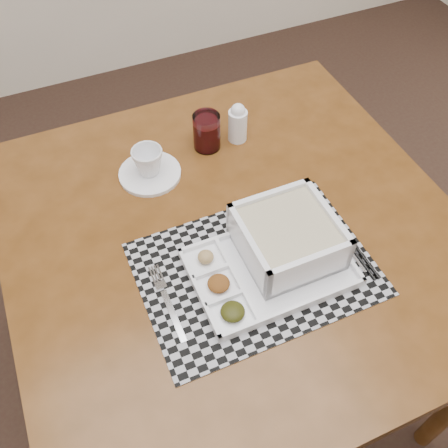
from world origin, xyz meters
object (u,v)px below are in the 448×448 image
(dining_table, at_px, (234,249))
(cup, at_px, (148,162))
(juice_glass, at_px, (207,133))
(serving_tray, at_px, (282,246))
(creamer_bottle, at_px, (238,123))

(dining_table, relative_size, cup, 13.44)
(dining_table, bearing_deg, juice_glass, 80.41)
(dining_table, distance_m, juice_glass, 0.30)
(serving_tray, distance_m, juice_glass, 0.38)
(dining_table, distance_m, creamer_bottle, 0.32)
(dining_table, relative_size, juice_glass, 10.39)
(dining_table, xyz_separation_m, cup, (-0.12, 0.23, 0.12))
(creamer_bottle, bearing_deg, cup, -172.05)
(serving_tray, bearing_deg, creamer_bottle, 78.99)
(cup, bearing_deg, juice_glass, 2.78)
(serving_tray, bearing_deg, cup, 116.94)
(dining_table, relative_size, serving_tray, 3.10)
(cup, xyz_separation_m, juice_glass, (0.17, 0.04, -0.00))
(dining_table, relative_size, creamer_bottle, 9.22)
(dining_table, xyz_separation_m, serving_tray, (0.05, -0.11, 0.12))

